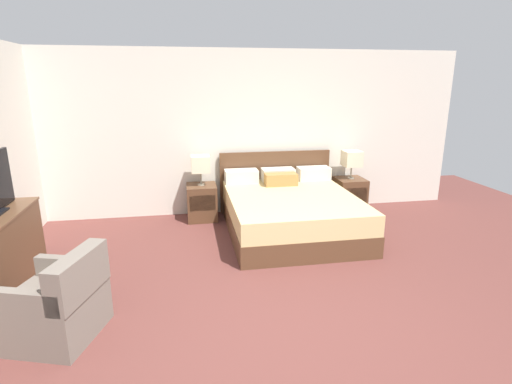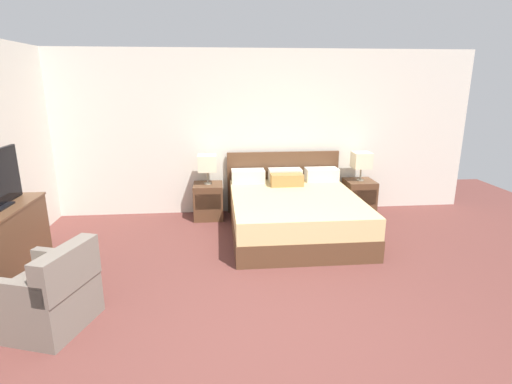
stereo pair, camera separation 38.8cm
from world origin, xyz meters
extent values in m
plane|color=brown|center=(0.00, 0.00, 0.00)|extent=(10.35, 10.35, 0.00)
cube|color=silver|center=(0.00, 3.48, 1.28)|extent=(7.21, 0.06, 2.56)
cube|color=brown|center=(0.56, 2.33, 0.14)|extent=(1.74, 2.07, 0.28)
cube|color=#D6BC7F|center=(0.56, 2.33, 0.42)|extent=(1.72, 2.05, 0.27)
cube|color=brown|center=(0.56, 3.39, 0.50)|extent=(1.81, 0.05, 0.99)
cube|color=beige|center=(-0.03, 3.19, 0.65)|extent=(0.51, 0.28, 0.20)
cube|color=beige|center=(0.56, 3.19, 0.65)|extent=(0.51, 0.28, 0.20)
cube|color=beige|center=(1.14, 3.19, 0.65)|extent=(0.51, 0.28, 0.20)
cube|color=#A87A42|center=(0.54, 2.92, 0.64)|extent=(0.49, 0.22, 0.18)
cube|color=brown|center=(-0.65, 3.15, 0.27)|extent=(0.45, 0.47, 0.55)
cube|color=#3C2718|center=(-0.65, 2.92, 0.33)|extent=(0.38, 0.01, 0.24)
cube|color=brown|center=(1.77, 3.15, 0.27)|extent=(0.45, 0.47, 0.55)
cube|color=#3C2718|center=(1.77, 2.92, 0.33)|extent=(0.38, 0.01, 0.24)
cylinder|color=gray|center=(-0.65, 3.15, 0.56)|extent=(0.11, 0.11, 0.02)
cylinder|color=gray|center=(-0.65, 3.15, 0.66)|extent=(0.02, 0.02, 0.19)
cube|color=beige|center=(-0.65, 3.15, 0.88)|extent=(0.28, 0.28, 0.25)
cylinder|color=gray|center=(1.77, 3.15, 0.56)|extent=(0.11, 0.11, 0.02)
cylinder|color=gray|center=(1.77, 3.15, 0.66)|extent=(0.02, 0.02, 0.19)
cube|color=beige|center=(1.77, 3.15, 0.88)|extent=(0.28, 0.28, 0.25)
cube|color=brown|center=(-2.75, 1.28, 0.41)|extent=(0.45, 1.19, 0.82)
cube|color=#70665B|center=(-2.02, 0.38, 0.20)|extent=(0.86, 0.86, 0.40)
cube|color=#70665B|center=(-1.76, 0.30, 0.58)|extent=(0.36, 0.70, 0.36)
cube|color=#70665B|center=(-2.11, 0.10, 0.49)|extent=(0.62, 0.28, 0.18)
cube|color=#70665B|center=(-1.92, 0.66, 0.49)|extent=(0.62, 0.28, 0.18)
camera|label=1|loc=(-0.87, -2.81, 2.08)|focal=28.00mm
camera|label=2|loc=(-0.48, -2.86, 2.08)|focal=28.00mm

